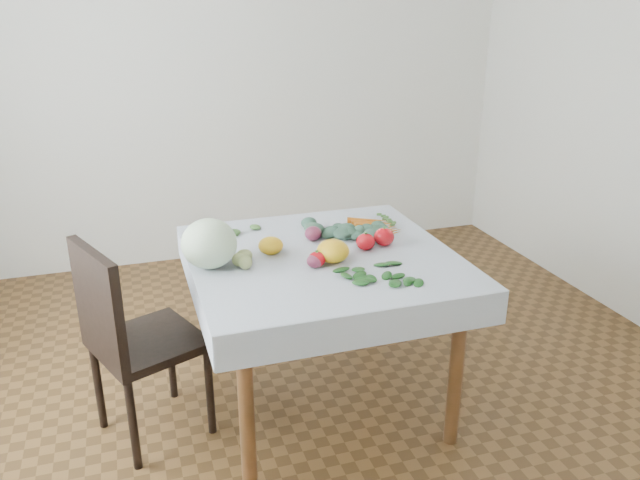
# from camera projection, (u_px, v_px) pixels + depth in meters

# --- Properties ---
(ground) EXTENTS (4.00, 4.00, 0.00)m
(ground) POSITION_uv_depth(u_px,v_px,m) (322.00, 401.00, 2.97)
(ground) COLOR brown
(back_wall) EXTENTS (4.00, 0.04, 2.70)m
(back_wall) POSITION_uv_depth(u_px,v_px,m) (232.00, 69.00, 4.26)
(back_wall) COLOR white
(back_wall) RESTS_ON ground
(table) EXTENTS (1.00, 1.00, 0.75)m
(table) POSITION_uv_depth(u_px,v_px,m) (322.00, 276.00, 2.73)
(table) COLOR brown
(table) RESTS_ON ground
(tablecloth) EXTENTS (1.12, 1.12, 0.01)m
(tablecloth) POSITION_uv_depth(u_px,v_px,m) (322.00, 255.00, 2.70)
(tablecloth) COLOR silver
(tablecloth) RESTS_ON table
(chair) EXTENTS (0.53, 0.53, 0.91)m
(chair) POSITION_uv_depth(u_px,v_px,m) (127.00, 332.00, 2.54)
(chair) COLOR black
(chair) RESTS_ON ground
(cabbage) EXTENTS (0.23, 0.23, 0.21)m
(cabbage) POSITION_uv_depth(u_px,v_px,m) (209.00, 244.00, 2.54)
(cabbage) COLOR silver
(cabbage) RESTS_ON tablecloth
(tomato_a) EXTENTS (0.09, 0.09, 0.06)m
(tomato_a) POSITION_uv_depth(u_px,v_px,m) (336.00, 247.00, 2.69)
(tomato_a) COLOR red
(tomato_a) RESTS_ON tablecloth
(tomato_b) EXTENTS (0.11, 0.11, 0.07)m
(tomato_b) POSITION_uv_depth(u_px,v_px,m) (366.00, 242.00, 2.74)
(tomato_b) COLOR red
(tomato_b) RESTS_ON tablecloth
(tomato_c) EXTENTS (0.08, 0.08, 0.06)m
(tomato_c) POSITION_uv_depth(u_px,v_px,m) (317.00, 259.00, 2.56)
(tomato_c) COLOR red
(tomato_c) RESTS_ON tablecloth
(tomato_d) EXTENTS (0.11, 0.11, 0.08)m
(tomato_d) POSITION_uv_depth(u_px,v_px,m) (384.00, 237.00, 2.78)
(tomato_d) COLOR red
(tomato_d) RESTS_ON tablecloth
(heirloom_back) EXTENTS (0.12, 0.12, 0.08)m
(heirloom_back) POSITION_uv_depth(u_px,v_px,m) (271.00, 246.00, 2.69)
(heirloom_back) COLOR yellow
(heirloom_back) RESTS_ON tablecloth
(heirloom_front) EXTENTS (0.15, 0.15, 0.10)m
(heirloom_front) POSITION_uv_depth(u_px,v_px,m) (333.00, 251.00, 2.60)
(heirloom_front) COLOR yellow
(heirloom_front) RESTS_ON tablecloth
(onion_a) EXTENTS (0.10, 0.10, 0.07)m
(onion_a) POSITION_uv_depth(u_px,v_px,m) (313.00, 233.00, 2.85)
(onion_a) COLOR #5D1A36
(onion_a) RESTS_ON tablecloth
(onion_b) EXTENTS (0.09, 0.09, 0.06)m
(onion_b) POSITION_uv_depth(u_px,v_px,m) (315.00, 261.00, 2.56)
(onion_b) COLOR #5D1A36
(onion_b) RESTS_ON tablecloth
(tomatillo_cluster) EXTENTS (0.10, 0.14, 0.05)m
(tomatillo_cluster) POSITION_uv_depth(u_px,v_px,m) (235.00, 261.00, 2.55)
(tomatillo_cluster) COLOR #B7C06F
(tomatillo_cluster) RESTS_ON tablecloth
(carrot_bunch) EXTENTS (0.20, 0.31, 0.03)m
(carrot_bunch) POSITION_uv_depth(u_px,v_px,m) (376.00, 228.00, 2.97)
(carrot_bunch) COLOR #D06717
(carrot_bunch) RESTS_ON tablecloth
(kale_bunch) EXTENTS (0.39, 0.29, 0.05)m
(kale_bunch) POSITION_uv_depth(u_px,v_px,m) (343.00, 228.00, 2.93)
(kale_bunch) COLOR #355742
(kale_bunch) RESTS_ON tablecloth
(basil_bunch) EXTENTS (0.29, 0.24, 0.01)m
(basil_bunch) POSITION_uv_depth(u_px,v_px,m) (382.00, 277.00, 2.46)
(basil_bunch) COLOR #195019
(basil_bunch) RESTS_ON tablecloth
(dill_bunch) EXTENTS (0.26, 0.19, 0.03)m
(dill_bunch) POSITION_uv_depth(u_px,v_px,m) (231.00, 229.00, 2.97)
(dill_bunch) COLOR #4D863D
(dill_bunch) RESTS_ON tablecloth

